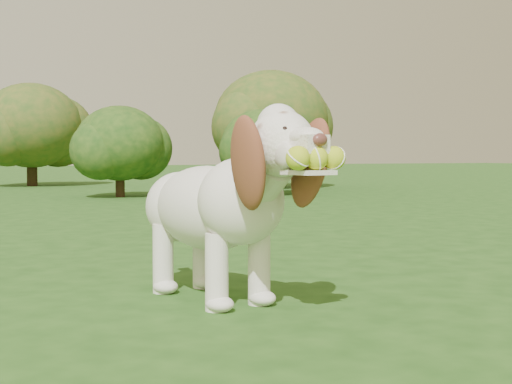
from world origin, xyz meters
name	(u,v)px	position (x,y,z in m)	size (l,w,h in m)	color
ground	(96,323)	(0.00, 0.00, 0.00)	(80.00, 80.00, 0.00)	#1E4413
dog	(222,200)	(0.58, 0.15, 0.45)	(0.56, 1.29, 0.84)	silver
shrub_f	(271,119)	(5.51, 9.36, 1.31)	(2.16, 2.16, 2.23)	#382314
shrub_d	(262,145)	(4.34, 7.36, 0.80)	(1.31, 1.31, 1.36)	#382314
shrub_i	(31,126)	(1.58, 12.38, 1.23)	(2.02, 2.02, 2.10)	#382314
shrub_c	(120,143)	(2.20, 7.90, 0.81)	(1.33, 1.33, 1.38)	#382314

